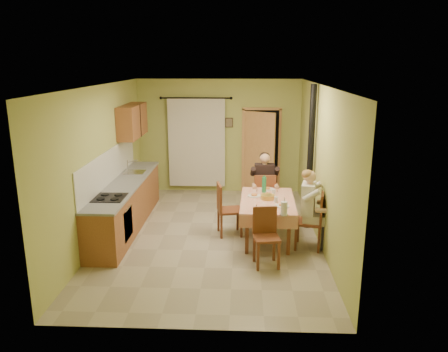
{
  "coord_description": "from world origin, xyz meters",
  "views": [
    {
      "loc": [
        0.59,
        -7.7,
        3.21
      ],
      "look_at": [
        0.25,
        0.1,
        1.15
      ],
      "focal_mm": 35.0,
      "sensor_mm": 36.0,
      "label": 1
    }
  ],
  "objects_px": {
    "chair_left": "(229,220)",
    "man_right": "(310,200)",
    "chair_far": "(264,206)",
    "chair_right": "(309,232)",
    "chair_near": "(266,248)",
    "stove_flue": "(309,177)",
    "dining_table": "(267,219)",
    "man_far": "(264,179)"
  },
  "relations": [
    {
      "from": "chair_right",
      "to": "stove_flue",
      "type": "height_order",
      "value": "stove_flue"
    },
    {
      "from": "stove_flue",
      "to": "chair_left",
      "type": "bearing_deg",
      "value": -162.04
    },
    {
      "from": "chair_left",
      "to": "man_right",
      "type": "xyz_separation_m",
      "value": [
        1.42,
        -0.55,
        0.59
      ]
    },
    {
      "from": "chair_far",
      "to": "stove_flue",
      "type": "xyz_separation_m",
      "value": [
        0.86,
        -0.34,
        0.73
      ]
    },
    {
      "from": "chair_far",
      "to": "man_right",
      "type": "height_order",
      "value": "man_right"
    },
    {
      "from": "chair_far",
      "to": "stove_flue",
      "type": "relative_size",
      "value": 0.36
    },
    {
      "from": "man_right",
      "to": "stove_flue",
      "type": "distance_m",
      "value": 1.07
    },
    {
      "from": "chair_left",
      "to": "man_right",
      "type": "height_order",
      "value": "man_right"
    },
    {
      "from": "chair_right",
      "to": "dining_table",
      "type": "bearing_deg",
      "value": 75.97
    },
    {
      "from": "dining_table",
      "to": "chair_near",
      "type": "xyz_separation_m",
      "value": [
        -0.07,
        -1.1,
        -0.09
      ]
    },
    {
      "from": "chair_near",
      "to": "chair_left",
      "type": "height_order",
      "value": "chair_left"
    },
    {
      "from": "chair_far",
      "to": "man_right",
      "type": "xyz_separation_m",
      "value": [
        0.72,
        -1.39,
        0.59
      ]
    },
    {
      "from": "chair_left",
      "to": "stove_flue",
      "type": "xyz_separation_m",
      "value": [
        1.56,
        0.5,
        0.73
      ]
    },
    {
      "from": "chair_left",
      "to": "man_far",
      "type": "xyz_separation_m",
      "value": [
        0.7,
        0.86,
        0.59
      ]
    },
    {
      "from": "chair_near",
      "to": "man_far",
      "type": "distance_m",
      "value": 2.22
    },
    {
      "from": "dining_table",
      "to": "chair_far",
      "type": "distance_m",
      "value": 1.03
    },
    {
      "from": "chair_near",
      "to": "man_far",
      "type": "relative_size",
      "value": 0.68
    },
    {
      "from": "chair_far",
      "to": "chair_right",
      "type": "height_order",
      "value": "chair_right"
    },
    {
      "from": "dining_table",
      "to": "stove_flue",
      "type": "distance_m",
      "value": 1.27
    },
    {
      "from": "chair_near",
      "to": "stove_flue",
      "type": "height_order",
      "value": "stove_flue"
    },
    {
      "from": "chair_near",
      "to": "chair_left",
      "type": "bearing_deg",
      "value": -72.4
    },
    {
      "from": "stove_flue",
      "to": "man_far",
      "type": "bearing_deg",
      "value": 157.69
    },
    {
      "from": "chair_left",
      "to": "man_far",
      "type": "height_order",
      "value": "man_far"
    },
    {
      "from": "chair_far",
      "to": "chair_near",
      "type": "distance_m",
      "value": 2.13
    },
    {
      "from": "chair_near",
      "to": "chair_right",
      "type": "bearing_deg",
      "value": -146.39
    },
    {
      "from": "chair_far",
      "to": "chair_near",
      "type": "xyz_separation_m",
      "value": [
        -0.06,
        -2.13,
        -0.0
      ]
    },
    {
      "from": "man_far",
      "to": "chair_right",
      "type": "bearing_deg",
      "value": -64.42
    },
    {
      "from": "chair_right",
      "to": "stove_flue",
      "type": "distance_m",
      "value": 1.29
    },
    {
      "from": "man_far",
      "to": "man_right",
      "type": "distance_m",
      "value": 1.58
    },
    {
      "from": "chair_near",
      "to": "man_right",
      "type": "bearing_deg",
      "value": -145.7
    },
    {
      "from": "chair_near",
      "to": "stove_flue",
      "type": "relative_size",
      "value": 0.34
    },
    {
      "from": "chair_near",
      "to": "chair_left",
      "type": "xyz_separation_m",
      "value": [
        -0.64,
        1.28,
        0.0
      ]
    },
    {
      "from": "chair_near",
      "to": "stove_flue",
      "type": "distance_m",
      "value": 2.14
    },
    {
      "from": "man_right",
      "to": "chair_far",
      "type": "bearing_deg",
      "value": 40.14
    },
    {
      "from": "man_right",
      "to": "stove_flue",
      "type": "bearing_deg",
      "value": 5.48
    },
    {
      "from": "chair_near",
      "to": "chair_right",
      "type": "distance_m",
      "value": 1.08
    },
    {
      "from": "chair_near",
      "to": "chair_left",
      "type": "distance_m",
      "value": 1.44
    },
    {
      "from": "chair_far",
      "to": "chair_right",
      "type": "xyz_separation_m",
      "value": [
        0.74,
        -1.39,
        0.0
      ]
    },
    {
      "from": "dining_table",
      "to": "man_right",
      "type": "relative_size",
      "value": 1.19
    },
    {
      "from": "chair_far",
      "to": "man_far",
      "type": "distance_m",
      "value": 0.59
    },
    {
      "from": "stove_flue",
      "to": "dining_table",
      "type": "bearing_deg",
      "value": -140.66
    },
    {
      "from": "chair_near",
      "to": "chair_right",
      "type": "height_order",
      "value": "chair_right"
    }
  ]
}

